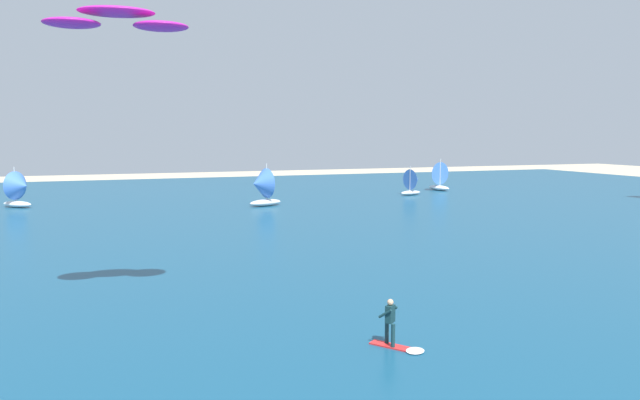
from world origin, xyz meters
TOP-DOWN VIEW (x-y plane):
  - ocean at (0.00, 49.47)m, footprint 160.00×90.00m
  - kitesurfer at (2.73, 12.01)m, footprint 1.61×1.91m
  - kite at (-5.75, 19.00)m, footprint 5.57×2.44m
  - sailboat_trailing at (8.29, 52.31)m, footprint 3.85×3.40m
  - sailboat_near_shore at (34.17, 61.51)m, footprint 3.18×3.66m
  - sailboat_mid_left at (-14.46, 59.46)m, footprint 3.62×3.49m
  - sailboat_outermost at (28.33, 57.10)m, footprint 3.09×2.70m

SIDE VIEW (x-z plane):
  - ocean at x=0.00m, z-range 0.00..0.10m
  - kitesurfer at x=2.73m, z-range -0.13..1.54m
  - sailboat_outermost at x=28.33m, z-range -0.05..3.44m
  - sailboat_mid_left at x=-14.46m, z-range -0.07..3.98m
  - sailboat_near_shore at x=34.17m, z-range -0.07..4.06m
  - sailboat_trailing at x=8.29m, z-range -0.08..4.24m
  - kite at x=-5.75m, z-range 11.33..12.15m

